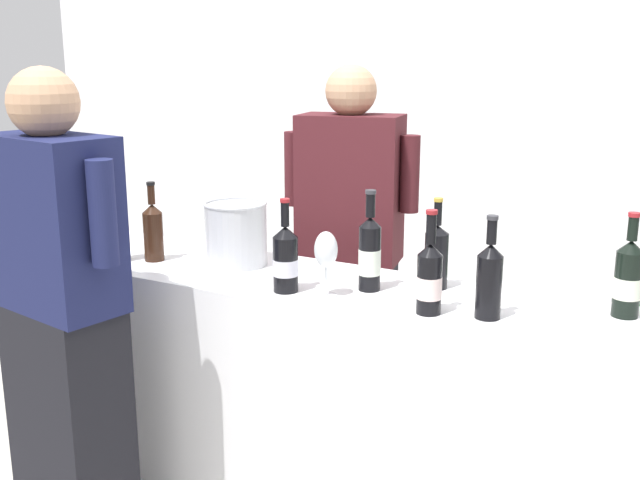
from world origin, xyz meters
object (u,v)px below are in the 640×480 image
(wine_bottle_2, at_px, (489,278))
(wine_glass, at_px, (326,252))
(wine_bottle_1, at_px, (153,230))
(wine_bottle_6, at_px, (429,278))
(person_server, at_px, (349,271))
(wine_bottle_0, at_px, (370,253))
(wine_bottle_5, at_px, (118,229))
(ice_bucket, at_px, (236,233))
(wine_bottle_4, at_px, (628,279))
(wine_bottle_3, at_px, (285,259))
(person_guest, at_px, (64,339))
(wine_bottle_7, at_px, (436,255))

(wine_bottle_2, height_order, wine_glass, wine_bottle_2)
(wine_bottle_1, height_order, wine_bottle_6, wine_bottle_6)
(wine_bottle_6, bearing_deg, person_server, 130.99)
(wine_bottle_0, bearing_deg, wine_bottle_5, -172.38)
(wine_bottle_0, bearing_deg, wine_glass, -126.09)
(wine_bottle_0, relative_size, ice_bucket, 1.42)
(wine_bottle_4, height_order, wine_bottle_6, wine_bottle_6)
(wine_bottle_3, height_order, person_server, person_server)
(wine_bottle_6, height_order, ice_bucket, wine_bottle_6)
(wine_bottle_0, xyz_separation_m, wine_bottle_4, (0.78, 0.14, -0.01))
(wine_glass, bearing_deg, person_guest, -150.00)
(wine_bottle_7, xyz_separation_m, wine_glass, (-0.28, -0.26, 0.03))
(wine_bottle_4, bearing_deg, wine_glass, -162.98)
(wine_bottle_0, distance_m, person_guest, 1.04)
(wine_bottle_0, distance_m, wine_bottle_5, 1.00)
(wine_bottle_1, xyz_separation_m, person_server, (0.48, 0.69, -0.26))
(wine_bottle_0, xyz_separation_m, wine_bottle_7, (0.18, 0.13, -0.01))
(wine_bottle_1, distance_m, person_server, 0.88)
(wine_bottle_0, height_order, wine_bottle_3, wine_bottle_0)
(wine_bottle_6, relative_size, person_server, 0.19)
(wine_bottle_3, height_order, wine_bottle_4, wine_bottle_4)
(wine_bottle_2, height_order, wine_bottle_7, wine_bottle_2)
(wine_bottle_0, xyz_separation_m, wine_glass, (-0.09, -0.13, 0.02))
(wine_glass, height_order, person_guest, person_guest)
(wine_bottle_3, relative_size, wine_glass, 1.45)
(wine_bottle_7, bearing_deg, ice_bucket, -173.44)
(wine_bottle_5, bearing_deg, wine_bottle_3, -1.25)
(wine_bottle_2, xyz_separation_m, wine_bottle_5, (-1.41, -0.06, 0.00))
(wine_bottle_3, bearing_deg, wine_bottle_4, 15.81)
(wine_bottle_1, height_order, wine_bottle_5, wine_bottle_5)
(wine_bottle_0, bearing_deg, wine_bottle_3, -147.63)
(wine_bottle_6, xyz_separation_m, person_guest, (-1.10, -0.43, -0.26))
(wine_bottle_4, distance_m, person_server, 1.29)
(wine_bottle_2, distance_m, wine_glass, 0.52)
(wine_bottle_2, distance_m, wine_bottle_4, 0.41)
(person_guest, bearing_deg, wine_bottle_2, 20.87)
(wine_bottle_0, bearing_deg, person_server, 122.14)
(ice_bucket, bearing_deg, wine_bottle_1, -160.63)
(ice_bucket, bearing_deg, wine_bottle_2, -6.86)
(ice_bucket, bearing_deg, wine_glass, -19.86)
(person_guest, bearing_deg, wine_bottle_7, 33.95)
(wine_bottle_3, xyz_separation_m, wine_bottle_4, (1.01, 0.29, 0.01))
(wine_bottle_3, xyz_separation_m, wine_glass, (0.14, 0.02, 0.04))
(wine_bottle_3, height_order, person_guest, person_guest)
(ice_bucket, distance_m, person_guest, 0.71)
(person_server, height_order, person_guest, person_guest)
(wine_bottle_5, bearing_deg, person_server, 51.71)
(wine_bottle_0, height_order, wine_bottle_6, wine_bottle_0)
(wine_bottle_0, relative_size, wine_bottle_7, 1.10)
(wine_bottle_2, xyz_separation_m, wine_bottle_7, (-0.24, 0.21, -0.01))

